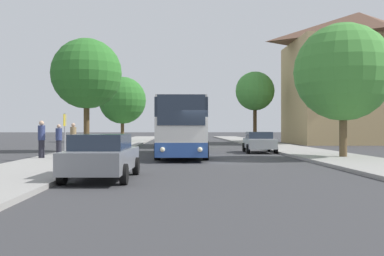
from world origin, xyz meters
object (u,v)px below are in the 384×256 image
Objects in this scene: bus_middle at (179,127)px; pedestrian_walking_back at (73,138)px; parked_car_left_curb at (102,156)px; tree_right_mid at (343,72)px; tree_left_far at (122,100)px; bus_front at (182,127)px; pedestrian_waiting_near at (42,139)px; tree_right_near at (255,91)px; tree_left_near at (87,74)px; parked_car_right_near at (259,142)px; pedestrian_waiting_far at (59,139)px; bus_stop_sign at (65,130)px.

pedestrian_walking_back is (-6.30, -14.27, -0.65)m from bus_middle.
parked_car_left_curb is 0.65× the size of tree_right_mid.
tree_left_far reaches higher than pedestrian_walking_back.
bus_front is 1.56× the size of tree_left_far.
pedestrian_waiting_near is 30.38m from tree_right_near.
tree_left_near is 1.01× the size of tree_right_near.
bus_middle is (-0.14, 14.21, -0.03)m from bus_front.
bus_front is at bearing -75.70° from tree_left_far.
bus_middle is at bearing 86.21° from parked_car_left_curb.
tree_right_mid reaches higher than parked_car_left_curb.
tree_right_mid is (3.29, -6.56, 3.89)m from parked_car_right_near.
pedestrian_waiting_near reaches higher than parked_car_left_curb.
parked_car_left_curb is 2.68× the size of pedestrian_waiting_far.
tree_right_near is at bearing -157.30° from pedestrian_walking_back.
pedestrian_waiting_far is at bearing 172.82° from tree_right_mid.
bus_middle is 19.33m from pedestrian_waiting_near.
pedestrian_waiting_far is at bearing -90.29° from tree_left_far.
pedestrian_walking_back is at bearing -56.03° from pedestrian_waiting_near.
tree_left_near is (0.56, 8.50, 4.34)m from pedestrian_waiting_near.
bus_stop_sign is 0.29× the size of tree_right_near.
tree_right_mid is (14.50, 0.73, 3.08)m from bus_stop_sign.
tree_left_far is at bearing -122.93° from pedestrian_walking_back.
bus_middle reaches higher than pedestrian_walking_back.
bus_front is 1.67× the size of tree_right_mid.
bus_front reaches higher than parked_car_right_near.
pedestrian_waiting_near is 1.10× the size of pedestrian_waiting_far.
pedestrian_waiting_far is (-6.96, -1.28, -0.72)m from bus_front.
bus_middle is at bearing -147.55° from pedestrian_walking_back.
pedestrian_waiting_near is 16.12m from tree_right_mid.
parked_car_left_curb is 12.68m from pedestrian_walking_back.
tree_right_mid is (15.36, -29.96, -0.32)m from tree_left_far.
tree_right_near is at bearing 49.41° from tree_left_near.
pedestrian_waiting_near is at bearing 45.04° from pedestrian_walking_back.
tree_left_near is 1.10× the size of tree_right_mid.
pedestrian_waiting_far is 0.22× the size of tree_left_near.
bus_stop_sign is (-5.95, -3.96, -0.19)m from bus_front.
bus_front is 2.87× the size of parked_car_right_near.
tree_right_mid is (15.51, -1.95, 3.61)m from pedestrian_waiting_far.
tree_right_mid reaches higher than parked_car_right_near.
pedestrian_waiting_far is (-6.82, -15.49, -0.70)m from bus_middle.
bus_stop_sign is at bearing -118.60° from tree_right_near.
pedestrian_waiting_near is (-1.22, 0.18, -0.45)m from bus_stop_sign.
bus_stop_sign is 1.31× the size of pedestrian_waiting_far.
parked_car_right_near is 19.55m from tree_right_near.
bus_middle reaches higher than pedestrian_waiting_far.
bus_stop_sign is (-3.26, 8.21, 0.79)m from parked_car_left_curb.
tree_right_near is 1.09× the size of tree_right_mid.
pedestrian_waiting_near reaches higher than parked_car_right_near.
parked_car_right_near is 13.40m from bus_stop_sign.
bus_front reaches higher than parked_car_left_curb.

